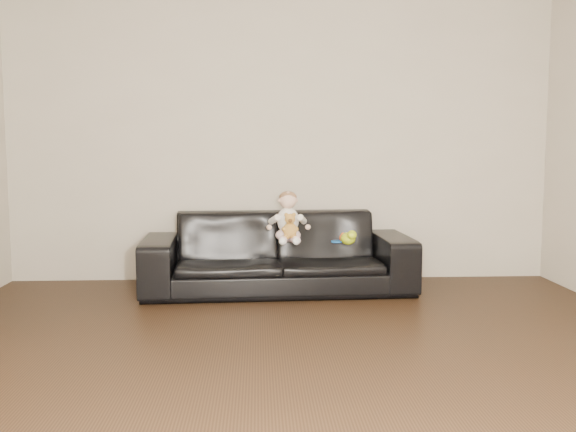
{
  "coord_description": "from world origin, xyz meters",
  "views": [
    {
      "loc": [
        -0.22,
        -3.21,
        1.24
      ],
      "look_at": [
        0.04,
        2.14,
        0.66
      ],
      "focal_mm": 40.0,
      "sensor_mm": 36.0,
      "label": 1
    }
  ],
  "objects_px": {
    "teddy_bear": "(290,226)",
    "toy_green": "(348,238)",
    "baby": "(288,220)",
    "toy_blue_disc": "(337,241)",
    "toy_rattle": "(343,238)",
    "sofa": "(278,252)"
  },
  "relations": [
    {
      "from": "toy_rattle",
      "to": "toy_blue_disc",
      "type": "relative_size",
      "value": 0.74
    },
    {
      "from": "sofa",
      "to": "toy_blue_disc",
      "type": "xyz_separation_m",
      "value": [
        0.49,
        -0.15,
        0.11
      ]
    },
    {
      "from": "toy_green",
      "to": "toy_blue_disc",
      "type": "xyz_separation_m",
      "value": [
        -0.08,
        0.14,
        -0.04
      ]
    },
    {
      "from": "sofa",
      "to": "toy_rattle",
      "type": "xyz_separation_m",
      "value": [
        0.55,
        -0.15,
        0.14
      ]
    },
    {
      "from": "teddy_bear",
      "to": "toy_green",
      "type": "bearing_deg",
      "value": -19.7
    },
    {
      "from": "baby",
      "to": "toy_blue_disc",
      "type": "relative_size",
      "value": 4.52
    },
    {
      "from": "teddy_bear",
      "to": "toy_blue_disc",
      "type": "bearing_deg",
      "value": -1.0
    },
    {
      "from": "toy_green",
      "to": "baby",
      "type": "bearing_deg",
      "value": 160.91
    },
    {
      "from": "toy_blue_disc",
      "to": "toy_green",
      "type": "bearing_deg",
      "value": -61.31
    },
    {
      "from": "baby",
      "to": "toy_blue_disc",
      "type": "xyz_separation_m",
      "value": [
        0.41,
        -0.03,
        -0.18
      ]
    },
    {
      "from": "teddy_bear",
      "to": "toy_green",
      "type": "relative_size",
      "value": 1.41
    },
    {
      "from": "sofa",
      "to": "teddy_bear",
      "type": "distance_m",
      "value": 0.37
    },
    {
      "from": "toy_rattle",
      "to": "toy_blue_disc",
      "type": "bearing_deg",
      "value": -178.65
    },
    {
      "from": "toy_rattle",
      "to": "toy_blue_disc",
      "type": "height_order",
      "value": "toy_rattle"
    },
    {
      "from": "toy_rattle",
      "to": "teddy_bear",
      "type": "bearing_deg",
      "value": -167.23
    },
    {
      "from": "toy_rattle",
      "to": "toy_blue_disc",
      "type": "xyz_separation_m",
      "value": [
        -0.05,
        -0.0,
        -0.03
      ]
    },
    {
      "from": "sofa",
      "to": "toy_blue_disc",
      "type": "relative_size",
      "value": 24.1
    },
    {
      "from": "teddy_bear",
      "to": "toy_blue_disc",
      "type": "xyz_separation_m",
      "value": [
        0.4,
        0.1,
        -0.15
      ]
    },
    {
      "from": "teddy_bear",
      "to": "toy_rattle",
      "type": "relative_size",
      "value": 2.99
    },
    {
      "from": "teddy_bear",
      "to": "sofa",
      "type": "bearing_deg",
      "value": 95.3
    },
    {
      "from": "sofa",
      "to": "baby",
      "type": "bearing_deg",
      "value": -57.89
    },
    {
      "from": "teddy_bear",
      "to": "toy_green",
      "type": "xyz_separation_m",
      "value": [
        0.47,
        -0.04,
        -0.1
      ]
    }
  ]
}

